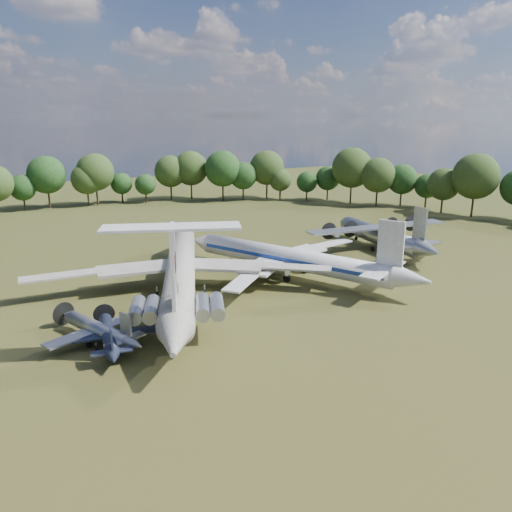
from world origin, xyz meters
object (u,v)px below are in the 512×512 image
il62_airliner (181,275)px  an12_transport (380,238)px  small_prop_west (109,338)px  small_prop_northwest (99,332)px  person_on_il62 (176,287)px  tu104_jet (291,262)px

il62_airliner → an12_transport: 43.99m
an12_transport → small_prop_west: an12_transport is taller
il62_airliner → small_prop_northwest: size_ratio=3.46×
an12_transport → person_on_il62: (-49.87, -19.95, 4.47)m
il62_airliner → an12_transport: (43.69, 5.04, -0.65)m
il62_airliner → small_prop_west: 18.75m
il62_airliner → tu104_jet: 18.77m
il62_airliner → person_on_il62: bearing=-90.0°
an12_transport → small_prop_northwest: 60.18m
small_prop_northwest → person_on_il62: 10.71m
il62_airliner → an12_transport: il62_airliner is taller
an12_transport → person_on_il62: bearing=-150.8°
il62_airliner → small_prop_west: size_ratio=3.82×
tu104_jet → an12_transport: (24.95, 5.93, -0.17)m
il62_airliner → person_on_il62: 16.59m
tu104_jet → person_on_il62: 28.92m
il62_airliner → tu104_jet: il62_airliner is taller
an12_transport → tu104_jet: bearing=-159.2°
an12_transport → person_on_il62: person_on_il62 is taller
small_prop_west → small_prop_northwest: small_prop_northwest is taller
il62_airliner → small_prop_northwest: il62_airliner is taller
tu104_jet → small_prop_northwest: (-33.13, -9.83, -1.16)m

